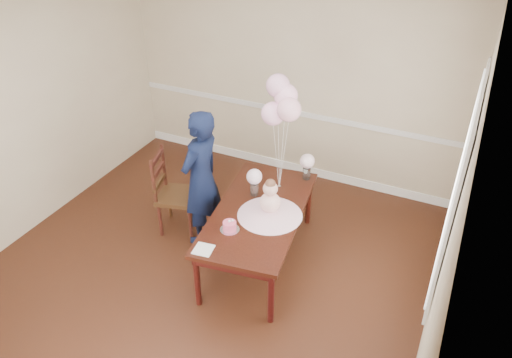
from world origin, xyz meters
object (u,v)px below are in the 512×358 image
birthday_cake (230,226)px  dining_chair_seat (178,196)px  dining_table_top (259,212)px  woman (201,179)px

birthday_cake → dining_chair_seat: bearing=151.1°
dining_table_top → dining_chair_seat: size_ratio=4.00×
dining_table_top → dining_chair_seat: dining_table_top is taller
birthday_cake → woman: bearing=140.9°
birthday_cake → dining_chair_seat: birthday_cake is taller
dining_chair_seat → dining_table_top: bearing=-22.3°
dining_table_top → dining_chair_seat: (-1.08, 0.12, -0.19)m
dining_table_top → woman: bearing=166.1°
woman → birthday_cake: bearing=57.1°
dining_table_top → dining_chair_seat: 1.11m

